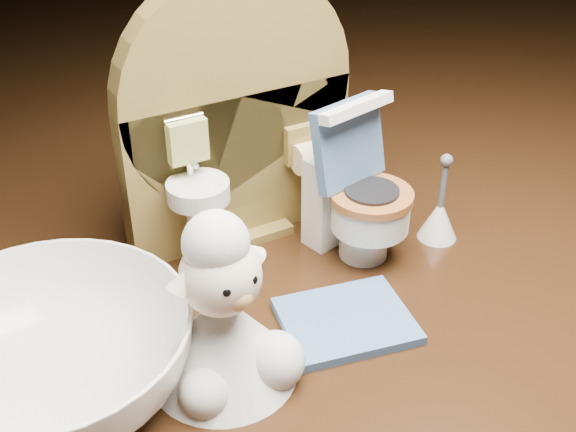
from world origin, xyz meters
The scene contains 6 objects.
backdrop_panel centered at (0.00, 0.06, 0.07)m, with size 0.13×0.05×0.15m.
toy_toilet centered at (0.05, 0.02, 0.03)m, with size 0.05×0.06×0.09m.
bath_mat centered at (0.01, -0.03, 0.00)m, with size 0.06×0.05×0.00m, color #476A98.
toilet_brush centered at (0.09, 0.00, 0.01)m, with size 0.02×0.02×0.05m.
plush_lamb centered at (-0.06, -0.03, 0.03)m, with size 0.07×0.07×0.09m.
ceramic_bowl centered at (-0.13, -0.01, 0.02)m, with size 0.12×0.12×0.04m, color white.
Camera 1 is at (-0.15, -0.25, 0.23)m, focal length 45.00 mm.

